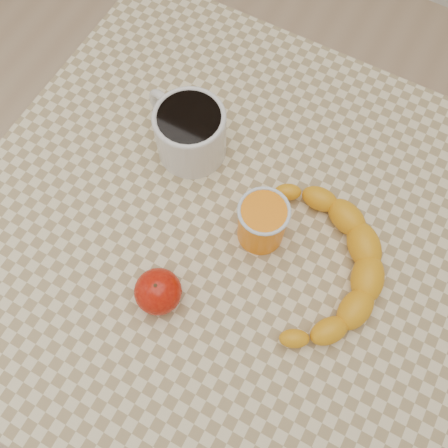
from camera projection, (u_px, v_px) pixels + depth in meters
The scene contains 6 objects.
ground at pixel (224, 326), 1.45m from camera, with size 3.00×3.00×0.00m, color tan.
table at pixel (224, 248), 0.84m from camera, with size 0.80×0.80×0.75m.
coffee_mug at pixel (189, 131), 0.77m from camera, with size 0.17×0.14×0.09m.
orange_juice_glass at pixel (262, 222), 0.72m from camera, with size 0.07×0.07×0.09m.
apple at pixel (158, 291), 0.69m from camera, with size 0.08×0.08×0.06m.
banana at pixel (323, 265), 0.71m from camera, with size 0.29×0.35×0.05m, color orange, non-canonical shape.
Camera 1 is at (0.14, -0.25, 1.45)m, focal length 40.00 mm.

